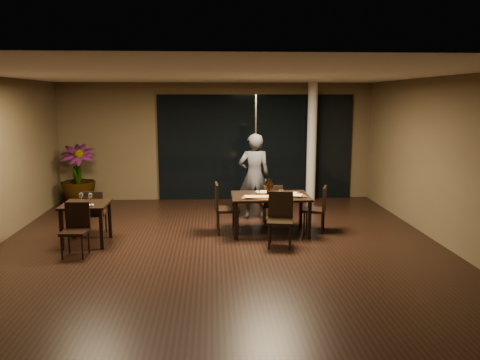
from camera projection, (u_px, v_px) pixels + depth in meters
name	position (u px, v px, depth m)	size (l,w,h in m)	color
ground	(220.00, 246.00, 8.36)	(8.00, 8.00, 0.00)	black
wall_back	(217.00, 142.00, 12.08)	(8.00, 0.10, 3.00)	#4C3E28
wall_front	(226.00, 226.00, 4.12)	(8.00, 0.10, 3.00)	#4C3E28
wall_right	(446.00, 161.00, 8.34)	(0.10, 8.00, 3.00)	#4C3E28
ceiling	(218.00, 73.00, 7.84)	(8.00, 8.00, 0.04)	white
window_panel	(256.00, 147.00, 12.08)	(5.00, 0.06, 2.70)	black
column	(312.00, 142.00, 11.83)	(0.24, 0.24, 3.00)	silver
main_table	(270.00, 199.00, 9.09)	(1.50, 1.00, 0.75)	black
side_table	(86.00, 210.00, 8.41)	(0.80, 0.80, 0.75)	black
chair_main_far	(272.00, 202.00, 9.72)	(0.39, 0.39, 0.85)	black
chair_main_near	(280.00, 216.00, 8.34)	(0.52, 0.52, 0.96)	black
chair_main_left	(223.00, 205.00, 9.09)	(0.48, 0.48, 0.99)	black
chair_main_right	(319.00, 206.00, 9.20)	(0.53, 0.53, 0.91)	black
chair_side_far	(94.00, 211.00, 8.91)	(0.42, 0.42, 0.88)	black
chair_side_near	(76.00, 226.00, 7.82)	(0.43, 0.43, 0.89)	black
diner	(254.00, 176.00, 10.14)	(0.63, 0.42, 1.87)	#2A2D2F
potted_plant	(78.00, 176.00, 11.38)	(0.82, 0.82, 1.49)	#194D19
pizza_board_left	(257.00, 198.00, 8.80)	(0.58, 0.29, 0.01)	#4A3117
pizza_board_right	(289.00, 196.00, 8.97)	(0.61, 0.30, 0.01)	#472A16
oblong_pizza_left	(257.00, 197.00, 8.80)	(0.45, 0.21, 0.02)	maroon
oblong_pizza_right	(289.00, 195.00, 8.97)	(0.46, 0.21, 0.02)	maroon
round_pizza	(263.00, 192.00, 9.34)	(0.28, 0.28, 0.01)	#B62614
bottle_a	(268.00, 188.00, 9.09)	(0.06, 0.06, 0.29)	black
bottle_b	(272.00, 188.00, 9.06)	(0.07, 0.07, 0.30)	black
bottle_c	(269.00, 186.00, 9.16)	(0.07, 0.07, 0.31)	black
tumbler_left	(258.00, 192.00, 9.15)	(0.07, 0.07, 0.08)	white
tumbler_right	(281.00, 192.00, 9.16)	(0.08, 0.08, 0.10)	white
napkin_near	(298.00, 196.00, 9.01)	(0.18, 0.10, 0.01)	white
napkin_far	(294.00, 193.00, 9.28)	(0.18, 0.10, 0.01)	silver
wine_glass_a	(81.00, 198.00, 8.41)	(0.08, 0.08, 0.18)	white
wine_glass_b	(90.00, 199.00, 8.35)	(0.08, 0.08, 0.18)	white
side_napkin	(88.00, 205.00, 8.20)	(0.18, 0.11, 0.01)	white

